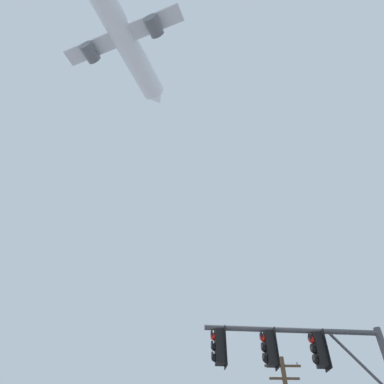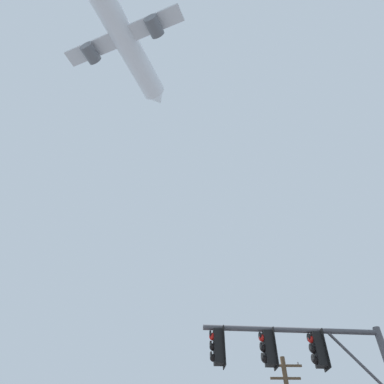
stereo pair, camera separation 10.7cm
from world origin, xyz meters
name	(u,v)px [view 1 (the left image)]	position (x,y,z in m)	size (l,w,h in m)	color
signal_pole_near	(318,374)	(3.56, 6.31, 4.36)	(5.19, 0.61, 5.65)	#4C4C51
airplane	(124,39)	(-8.70, 19.35, 50.32)	(16.87, 21.85, 6.19)	white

